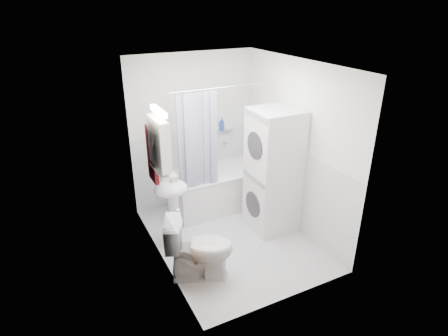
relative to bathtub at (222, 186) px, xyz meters
name	(u,v)px	position (x,y,z in m)	size (l,w,h in m)	color
floor	(231,238)	(-0.31, -0.92, -0.35)	(2.60, 2.60, 0.00)	#B9B9BD
room_walls	(232,139)	(-0.31, -0.92, 1.14)	(2.60, 2.60, 2.60)	white
wainscot	(222,192)	(-0.31, -0.63, 0.25)	(1.98, 2.58, 2.58)	white
door	(178,211)	(-1.26, -1.47, 0.65)	(0.05, 2.00, 2.00)	brown
bathtub	(222,186)	(0.00, 0.00, 0.00)	(1.65, 0.78, 0.63)	white
tub_spout	(224,142)	(0.20, 0.33, 0.60)	(0.04, 0.04, 0.12)	silver
curtain_rod	(233,86)	(0.00, -0.33, 1.65)	(0.02, 0.02, 1.83)	silver
shower_curtain	(198,145)	(-0.54, -0.33, 0.90)	(0.55, 0.02, 1.45)	#181549
sink	(172,199)	(-1.07, -0.67, 0.36)	(0.44, 0.37, 1.04)	white
medicine_cabinet	(160,142)	(-1.22, -0.82, 1.22)	(0.13, 0.50, 0.71)	white
shelf	(163,170)	(-1.20, -0.82, 0.85)	(0.18, 0.54, 0.03)	silver
shower_caddy	(227,130)	(0.25, 0.32, 0.80)	(0.22, 0.06, 0.02)	silver
towel	(152,153)	(-1.25, -0.57, 0.99)	(0.07, 0.30, 0.73)	maroon
washer_dryer	(273,171)	(0.36, -0.87, 0.54)	(0.65, 0.64, 1.77)	white
toilet	(199,249)	(-1.01, -1.43, 0.04)	(0.45, 0.80, 0.78)	white
soap_pump	(174,181)	(-1.02, -0.67, 0.60)	(0.08, 0.17, 0.08)	gray
shelf_bottle	(167,171)	(-1.20, -0.97, 0.90)	(0.07, 0.18, 0.07)	gray
shelf_cup	(159,162)	(-1.20, -0.70, 0.92)	(0.10, 0.09, 0.10)	gray
shampoo_a	(215,127)	(0.04, 0.32, 0.88)	(0.13, 0.17, 0.13)	gray
shampoo_b	(222,128)	(0.16, 0.32, 0.85)	(0.08, 0.21, 0.08)	#254794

